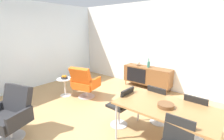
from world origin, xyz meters
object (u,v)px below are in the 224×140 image
(wooden_bowl_on_table, at_px, (166,105))
(dining_chair_back_left, at_px, (158,103))
(magazine_stack, at_px, (20,94))
(dining_chair_back_right, at_px, (195,114))
(armchair_black_shell, at_px, (11,113))
(fruit_bowl, at_px, (64,77))
(vase_cobalt, at_px, (149,64))
(dining_chair_near_window, at_px, (122,105))
(sideboard, at_px, (147,75))
(vase_sculptural_dark, at_px, (138,63))
(dining_table, at_px, (166,108))
(side_table_round, at_px, (65,85))
(lounge_chair_red, at_px, (84,82))

(wooden_bowl_on_table, distance_m, dining_chair_back_left, 0.76)
(dining_chair_back_left, height_order, magazine_stack, dining_chair_back_left)
(dining_chair_back_left, bearing_deg, dining_chair_back_right, -0.00)
(armchair_black_shell, bearing_deg, fruit_bowl, 116.21)
(vase_cobalt, height_order, dining_chair_near_window, vase_cobalt)
(sideboard, distance_m, vase_sculptural_dark, 0.51)
(vase_sculptural_dark, height_order, dining_chair_near_window, vase_sculptural_dark)
(sideboard, height_order, wooden_bowl_on_table, wooden_bowl_on_table)
(dining_table, distance_m, wooden_bowl_on_table, 0.08)
(dining_table, distance_m, side_table_round, 3.16)
(sideboard, xyz_separation_m, dining_chair_back_right, (1.87, -1.76, 0.03))
(wooden_bowl_on_table, relative_size, magazine_stack, 0.64)
(dining_table, distance_m, magazine_stack, 4.05)
(lounge_chair_red, bearing_deg, dining_table, -10.60)
(wooden_bowl_on_table, bearing_deg, vase_cobalt, 122.49)
(vase_cobalt, bearing_deg, side_table_round, -127.75)
(dining_table, xyz_separation_m, lounge_chair_red, (-2.54, 0.48, -0.23))
(side_table_round, bearing_deg, dining_table, -3.93)
(dining_chair_near_window, height_order, side_table_round, dining_chair_near_window)
(vase_cobalt, distance_m, fruit_bowl, 2.68)
(armchair_black_shell, bearing_deg, dining_chair_near_window, 48.11)
(wooden_bowl_on_table, relative_size, side_table_round, 0.50)
(vase_cobalt, distance_m, dining_chair_near_window, 2.43)
(dining_chair_near_window, xyz_separation_m, lounge_chair_red, (-1.65, 0.48, -0.00))
(vase_cobalt, height_order, dining_chair_back_right, vase_cobalt)
(vase_cobalt, xyz_separation_m, vase_sculptural_dark, (-0.39, 0.00, -0.02))
(lounge_chair_red, xyz_separation_m, fruit_bowl, (-0.59, -0.26, 0.10))
(lounge_chair_red, xyz_separation_m, magazine_stack, (-1.40, -1.22, -0.33))
(sideboard, distance_m, fruit_bowl, 2.65)
(dining_chair_back_right, bearing_deg, sideboard, 136.72)
(vase_sculptural_dark, distance_m, armchair_black_shell, 3.90)
(wooden_bowl_on_table, height_order, dining_chair_back_right, dining_chair_back_right)
(side_table_round, relative_size, fruit_bowl, 2.60)
(sideboard, distance_m, dining_chair_back_right, 2.57)
(vase_cobalt, height_order, magazine_stack, vase_cobalt)
(vase_cobalt, height_order, dining_table, vase_cobalt)
(lounge_chair_red, bearing_deg, armchair_black_shell, -82.22)
(fruit_bowl, bearing_deg, lounge_chair_red, 24.03)
(dining_table, bearing_deg, magazine_stack, -169.28)
(wooden_bowl_on_table, bearing_deg, lounge_chair_red, 168.53)
(wooden_bowl_on_table, relative_size, dining_chair_back_right, 0.30)
(dining_chair_near_window, xyz_separation_m, side_table_round, (-2.24, 0.22, -0.15))
(dining_chair_near_window, distance_m, side_table_round, 2.26)
(fruit_bowl, bearing_deg, armchair_black_shell, -63.79)
(vase_sculptural_dark, height_order, dining_table, vase_sculptural_dark)
(dining_table, height_order, dining_chair_near_window, dining_chair_near_window)
(vase_sculptural_dark, relative_size, dining_table, 0.11)
(dining_chair_back_left, distance_m, fruit_bowl, 2.80)
(vase_cobalt, distance_m, dining_chair_back_right, 2.58)
(lounge_chair_red, bearing_deg, side_table_round, -156.04)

